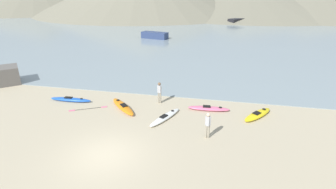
# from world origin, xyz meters

# --- Properties ---
(ground_plane) EXTENTS (400.00, 400.00, 0.00)m
(ground_plane) POSITION_xyz_m (0.00, 0.00, 0.00)
(ground_plane) COLOR tan
(bay_water) EXTENTS (160.00, 70.00, 0.06)m
(bay_water) POSITION_xyz_m (0.00, 43.86, 0.03)
(bay_water) COLOR gray
(bay_water) RESTS_ON ground_plane
(far_hill_right) EXTENTS (70.70, 70.70, 8.18)m
(far_hill_right) POSITION_xyz_m (34.62, 94.13, 4.09)
(far_hill_right) COLOR gray
(far_hill_right) RESTS_ON ground_plane
(kayak_on_sand_0) EXTENTS (3.47, 0.68, 0.34)m
(kayak_on_sand_0) POSITION_xyz_m (-5.78, 6.30, 0.15)
(kayak_on_sand_0) COLOR blue
(kayak_on_sand_0) RESTS_ON ground_plane
(kayak_on_sand_1) EXTENTS (2.94, 3.04, 0.36)m
(kayak_on_sand_1) POSITION_xyz_m (-1.19, 5.90, 0.16)
(kayak_on_sand_1) COLOR orange
(kayak_on_sand_1) RESTS_ON ground_plane
(kayak_on_sand_2) EXTENTS (1.88, 3.31, 0.29)m
(kayak_on_sand_2) POSITION_xyz_m (2.29, 4.89, 0.12)
(kayak_on_sand_2) COLOR white
(kayak_on_sand_2) RESTS_ON ground_plane
(kayak_on_sand_3) EXTENTS (2.41, 2.88, 0.35)m
(kayak_on_sand_3) POSITION_xyz_m (8.62, 6.58, 0.15)
(kayak_on_sand_3) COLOR yellow
(kayak_on_sand_3) RESTS_ON ground_plane
(kayak_on_sand_4) EXTENTS (3.10, 0.83, 0.33)m
(kayak_on_sand_4) POSITION_xyz_m (5.17, 6.90, 0.14)
(kayak_on_sand_4) COLOR #E5668C
(kayak_on_sand_4) RESTS_ON ground_plane
(person_near_foreground) EXTENTS (0.34, 0.26, 1.67)m
(person_near_foreground) POSITION_xyz_m (5.32, 2.98, 0.96)
(person_near_foreground) COLOR gray
(person_near_foreground) RESTS_ON ground_plane
(person_near_waterline) EXTENTS (0.35, 0.23, 1.72)m
(person_near_waterline) POSITION_xyz_m (1.28, 7.45, 0.99)
(person_near_waterline) COLOR gray
(person_near_waterline) RESTS_ON ground_plane
(moored_boat_0) EXTENTS (4.99, 2.81, 1.13)m
(moored_boat_0) POSITION_xyz_m (-6.26, 34.92, 0.63)
(moored_boat_0) COLOR navy
(moored_boat_0) RESTS_ON bay_water
(moored_boat_2) EXTENTS (5.31, 5.70, 1.21)m
(moored_boat_2) POSITION_xyz_m (9.17, 60.66, 0.67)
(moored_boat_2) COLOR black
(moored_boat_2) RESTS_ON bay_water
(loose_paddle) EXTENTS (2.54, 1.45, 0.03)m
(loose_paddle) POSITION_xyz_m (-3.72, 5.26, 0.01)
(loose_paddle) COLOR black
(loose_paddle) RESTS_ON ground_plane
(shoreline_rock) EXTENTS (3.48, 3.46, 1.63)m
(shoreline_rock) POSITION_xyz_m (-14.14, 8.74, 0.82)
(shoreline_rock) COLOR #605B56
(shoreline_rock) RESTS_ON ground_plane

